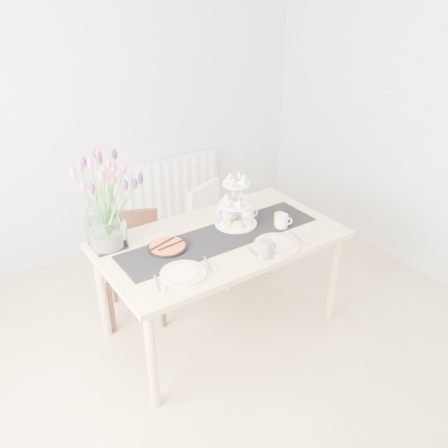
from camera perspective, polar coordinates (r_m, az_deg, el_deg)
room_shell at (r=2.32m, az=5.65°, el=2.12°), size 4.50×4.50×4.50m
radiator at (r=4.60m, az=-7.44°, el=3.96°), size 1.20×0.08×0.60m
dining_table at (r=3.19m, az=-0.38°, el=-2.82°), size 1.60×0.90×0.75m
chair_brown at (r=3.55m, az=-10.77°, el=-4.00°), size 0.52×0.52×0.79m
chair_white at (r=3.93m, az=-1.16°, el=-0.11°), size 0.51×0.51×0.79m
table_runner at (r=3.15m, az=-0.38°, el=-1.56°), size 1.40×0.35×0.01m
tulip_vase at (r=2.96m, az=-14.63°, el=4.08°), size 0.73×0.73×0.63m
cake_stand at (r=3.25m, az=1.45°, el=1.81°), size 0.29×0.29×0.43m
teapot at (r=3.30m, az=0.36°, el=1.42°), size 0.31×0.28×0.17m
cream_jug at (r=3.34m, az=2.84°, el=1.10°), size 0.11×0.11×0.10m
tart_tin at (r=3.03m, az=-6.82°, el=-2.78°), size 0.25×0.25×0.03m
mug_grey at (r=2.93m, az=5.03°, el=-3.02°), size 0.10×0.10×0.11m
mug_white at (r=3.27m, az=6.96°, el=0.31°), size 0.11×0.11×0.10m
mug_orange at (r=3.29m, az=6.73°, el=0.49°), size 0.11×0.11×0.09m
plate_left at (r=2.79m, az=-4.91°, el=-5.94°), size 0.34×0.34×0.01m
plate_right at (r=3.07m, az=6.37°, el=-2.51°), size 0.33×0.33×0.02m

